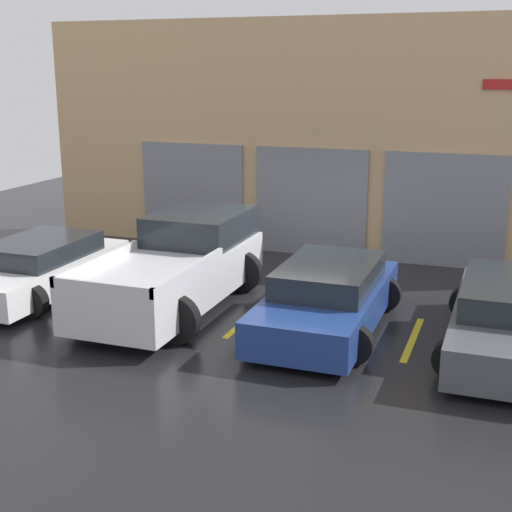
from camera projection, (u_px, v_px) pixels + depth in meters
name	position (u px, v px, depth m)	size (l,w,h in m)	color
ground_plane	(281.00, 288.00, 15.36)	(28.00, 28.00, 0.00)	black
shophouse_building	(323.00, 141.00, 17.63)	(15.04, 0.68, 5.79)	tan
pickup_truck	(179.00, 266.00, 14.04)	(2.56, 5.07, 1.70)	silver
sedan_white	(40.00, 267.00, 14.90)	(2.25, 4.29, 1.14)	white
sedan_side	(328.00, 298.00, 12.84)	(2.23, 4.48, 1.21)	navy
van_right	(509.00, 318.00, 11.81)	(2.16, 4.58, 1.20)	#474C51
parking_stripe_left	(105.00, 301.00, 14.50)	(0.12, 2.20, 0.01)	gold
parking_stripe_centre	(247.00, 318.00, 13.48)	(0.12, 2.20, 0.01)	gold
parking_stripe_right	(413.00, 339.00, 12.45)	(0.12, 2.20, 0.01)	gold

